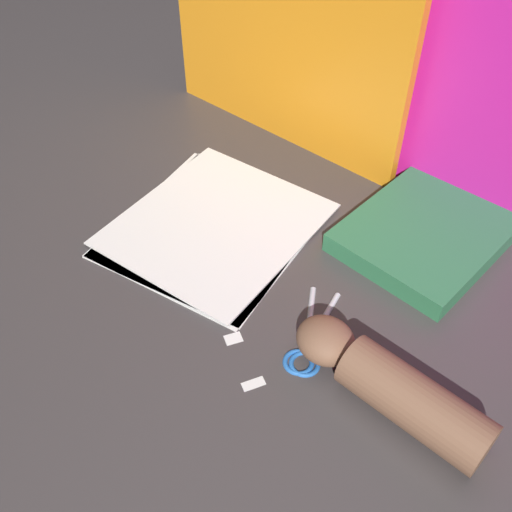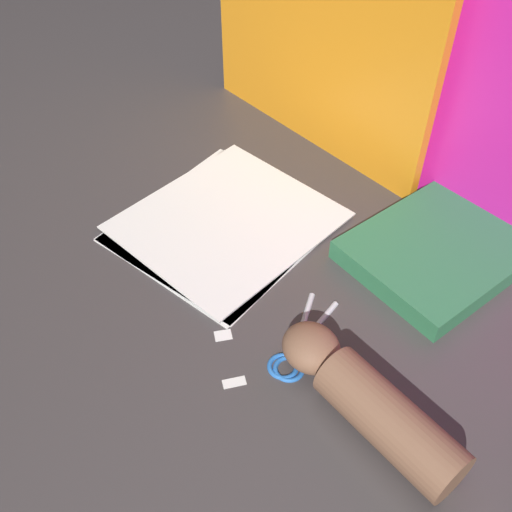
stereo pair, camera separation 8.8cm
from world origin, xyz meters
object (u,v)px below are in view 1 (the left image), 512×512
object	(u,v)px
paper_stack	(215,226)
hand_forearm	(391,386)
book_closed	(425,235)
scissors	(308,343)

from	to	relation	value
paper_stack	hand_forearm	distance (m)	0.41
book_closed	hand_forearm	xyz separation A→B (m)	(0.08, -0.31, 0.02)
book_closed	scissors	world-z (taller)	book_closed
paper_stack	scissors	bearing A→B (deg)	-25.97
paper_stack	scissors	distance (m)	0.28
scissors	hand_forearm	world-z (taller)	hand_forearm
book_closed	scissors	xyz separation A→B (m)	(-0.05, -0.29, -0.01)
paper_stack	book_closed	bearing A→B (deg)	27.95
paper_stack	book_closed	distance (m)	0.35
scissors	book_closed	bearing A→B (deg)	79.21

